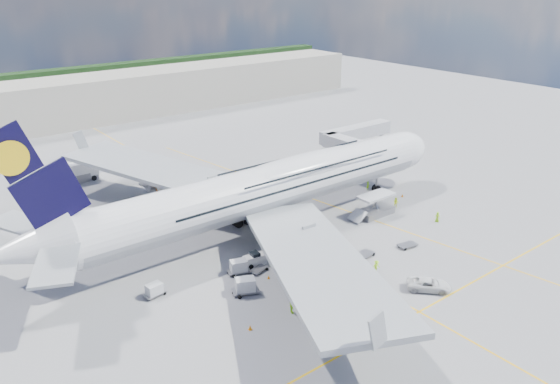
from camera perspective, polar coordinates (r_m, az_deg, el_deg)
ground at (r=80.68m, az=3.15°, el=-6.09°), size 300.00×300.00×0.00m
taxi_line_main at (r=80.68m, az=3.15°, el=-6.09°), size 0.25×220.00×0.01m
taxi_line_cross at (r=69.09m, az=14.33°, el=-12.03°), size 120.00×0.25×0.01m
taxi_line_diag at (r=95.91m, az=5.55°, el=-1.46°), size 14.16×99.06×0.01m
airliner at (r=85.04m, az=-1.05°, el=0.53°), size 77.26×79.15×23.71m
jet_bridge at (r=111.47m, az=7.76°, el=5.51°), size 18.80×12.10×8.50m
cargo_loader at (r=92.78m, az=9.85°, el=-1.68°), size 8.53×3.20×3.67m
terminal at (r=158.94m, az=-20.16°, el=8.95°), size 180.00×16.00×12.00m
tree_line at (r=214.85m, az=-13.86°, el=12.13°), size 160.00×6.00×8.00m
dolly_row_a at (r=74.46m, az=-4.34°, el=-7.77°), size 3.37×2.48×1.91m
dolly_row_b at (r=70.02m, az=-3.64°, el=-9.73°), size 3.74×2.99×2.09m
dolly_row_c at (r=75.12m, az=-2.27°, el=-8.07°), size 2.96×2.11×0.39m
dolly_back at (r=71.23m, az=-12.99°, el=-9.91°), size 2.84×1.75×1.70m
dolly_nose_far at (r=79.45m, az=8.70°, el=-6.48°), size 3.63×2.26×0.50m
dolly_nose_near at (r=83.54m, az=13.18°, el=-5.40°), size 3.11×1.96×0.43m
baggage_tug at (r=76.38m, az=-2.64°, el=-7.05°), size 3.29×1.81×1.96m
catering_truck_inner at (r=99.45m, az=-11.09°, el=0.20°), size 6.75×3.71×3.81m
catering_truck_outer at (r=113.15m, az=-20.12°, el=1.89°), size 6.37×2.51×3.79m
service_van at (r=73.30m, az=15.29°, el=-9.31°), size 5.69×5.79×1.54m
crew_nose at (r=103.63m, az=9.17°, el=0.70°), size 0.74×0.55×1.83m
crew_loader at (r=96.65m, az=12.02°, el=-1.09°), size 1.07×1.13×1.83m
crew_wing at (r=66.29m, az=1.24°, el=-11.84°), size 0.78×1.22×1.93m
crew_van at (r=92.66m, az=16.12°, el=-2.54°), size 0.88×1.01×1.75m
crew_tug at (r=75.59m, az=10.03°, el=-7.68°), size 1.28×0.86×1.84m
cone_nose at (r=101.69m, az=12.66°, el=-0.37°), size 0.44×0.44×0.55m
cone_wing_left_inner at (r=89.33m, az=-12.06°, el=-3.47°), size 0.48×0.48×0.61m
cone_wing_left_outer at (r=105.99m, az=-20.65°, el=-0.36°), size 0.45×0.45×0.57m
cone_wing_right_inner at (r=73.42m, az=-1.19°, el=-8.88°), size 0.38×0.38×0.48m
cone_wing_right_outer at (r=64.05m, az=-3.14°, el=-13.95°), size 0.47×0.47×0.60m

